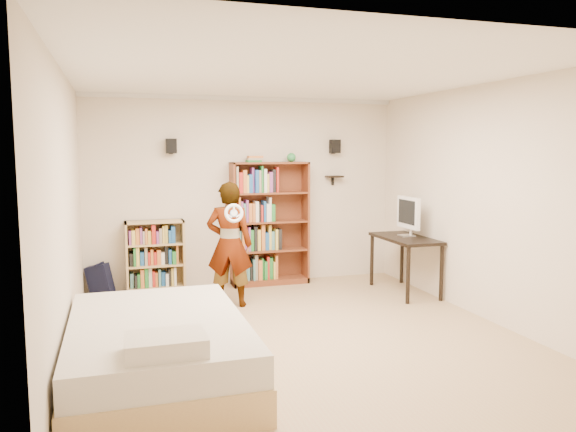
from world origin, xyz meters
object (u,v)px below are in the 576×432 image
at_px(daybed, 158,342).
at_px(person, 230,244).
at_px(computer_desk, 405,265).
at_px(tall_bookshelf, 270,224).
at_px(low_bookshelf, 155,256).

relative_size(daybed, person, 1.43).
distance_m(computer_desk, daybed, 3.99).
xyz_separation_m(tall_bookshelf, low_bookshelf, (-1.63, 0.02, -0.39)).
relative_size(low_bookshelf, person, 0.63).
distance_m(computer_desk, person, 2.45).
height_order(tall_bookshelf, daybed, tall_bookshelf).
height_order(computer_desk, person, person).
xyz_separation_m(computer_desk, person, (-2.41, 0.06, 0.40)).
xyz_separation_m(tall_bookshelf, daybed, (-1.82, -3.06, -0.56)).
xyz_separation_m(low_bookshelf, daybed, (-0.20, -3.07, -0.16)).
relative_size(computer_desk, daybed, 0.50).
xyz_separation_m(daybed, person, (1.04, 2.08, 0.45)).
height_order(daybed, person, person).
relative_size(tall_bookshelf, daybed, 0.79).
bearing_deg(low_bookshelf, computer_desk, -18.03).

